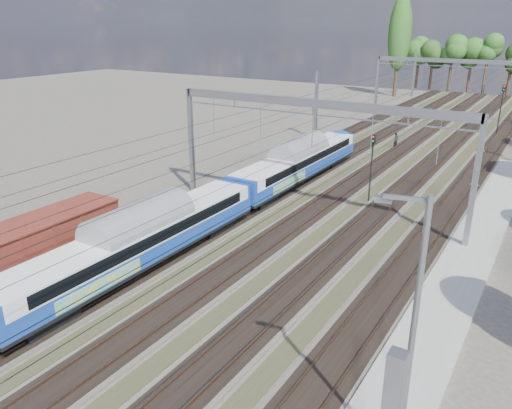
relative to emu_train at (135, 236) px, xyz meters
The scene contains 10 objects.
track_bed 29.51m from the emu_train, 81.20° to the left, with size 21.00×130.00×0.34m.
platform 17.15m from the emu_train, 13.85° to the left, with size 3.00×70.00×0.30m, color gray.
catenary 37.27m from the emu_train, 82.51° to the left, with size 25.65×130.00×9.00m.
poplar 83.21m from the emu_train, 96.95° to the left, with size 4.40×4.40×19.04m.
emu_train is the anchor object (origin of this frame).
freight_boxcar 6.70m from the emu_train, 132.29° to the right, with size 2.82×13.61×3.51m.
worker 39.41m from the emu_train, 84.87° to the left, with size 0.73×0.48×1.99m, color black.
signal_near 21.04m from the emu_train, 69.73° to the left, with size 0.38×0.35×5.68m.
signal_far 55.20m from the emu_train, 76.69° to the left, with size 0.41×0.37×6.51m.
lamp_post 18.42m from the emu_train, 17.81° to the right, with size 1.65×0.44×9.85m.
Camera 1 is at (15.64, -2.98, 14.30)m, focal length 35.00 mm.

